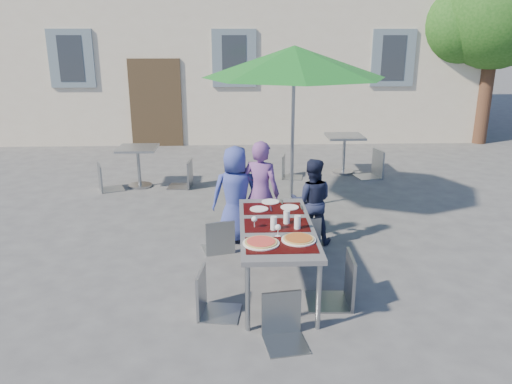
{
  "coord_description": "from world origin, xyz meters",
  "views": [
    {
      "loc": [
        0.01,
        -5.35,
        2.73
      ],
      "look_at": [
        0.26,
        0.63,
        0.85
      ],
      "focal_mm": 35.0,
      "sensor_mm": 36.0,
      "label": 1
    }
  ],
  "objects_px": {
    "dining_table": "(276,230)",
    "chair_0": "(218,216)",
    "cafe_table_0": "(138,160)",
    "child_2": "(312,201)",
    "bg_chair_l_1": "(288,153)",
    "pizza_near_left": "(261,242)",
    "chair_4": "(341,250)",
    "chair_5": "(284,292)",
    "pizza_near_right": "(299,239)",
    "bg_chair_l_0": "(104,161)",
    "chair_3": "(210,267)",
    "child_0": "(236,194)",
    "child_1": "(261,193)",
    "bg_chair_r_0": "(184,158)",
    "patio_umbrella": "(294,63)",
    "chair_2": "(305,213)",
    "chair_1": "(260,210)",
    "cafe_table_1": "(344,147)",
    "bg_chair_r_1": "(374,147)"
  },
  "relations": [
    {
      "from": "child_2",
      "to": "chair_5",
      "type": "distance_m",
      "value": 2.38
    },
    {
      "from": "bg_chair_l_1",
      "to": "chair_0",
      "type": "bearing_deg",
      "value": -109.69
    },
    {
      "from": "cafe_table_0",
      "to": "bg_chair_l_1",
      "type": "xyz_separation_m",
      "value": [
        2.87,
        0.52,
        -0.02
      ]
    },
    {
      "from": "chair_4",
      "to": "child_2",
      "type": "bearing_deg",
      "value": 92.25
    },
    {
      "from": "dining_table",
      "to": "bg_chair_r_1",
      "type": "xyz_separation_m",
      "value": [
        2.32,
        4.55,
        -0.08
      ]
    },
    {
      "from": "cafe_table_0",
      "to": "cafe_table_1",
      "type": "height_order",
      "value": "cafe_table_1"
    },
    {
      "from": "child_0",
      "to": "chair_5",
      "type": "height_order",
      "value": "child_0"
    },
    {
      "from": "chair_1",
      "to": "chair_5",
      "type": "distance_m",
      "value": 2.14
    },
    {
      "from": "child_1",
      "to": "bg_chair_r_1",
      "type": "relative_size",
      "value": 1.37
    },
    {
      "from": "cafe_table_0",
      "to": "cafe_table_1",
      "type": "distance_m",
      "value": 4.14
    },
    {
      "from": "chair_3",
      "to": "bg_chair_l_0",
      "type": "bearing_deg",
      "value": 115.84
    },
    {
      "from": "patio_umbrella",
      "to": "bg_chair_r_1",
      "type": "bearing_deg",
      "value": 45.45
    },
    {
      "from": "chair_4",
      "to": "patio_umbrella",
      "type": "bearing_deg",
      "value": 93.42
    },
    {
      "from": "chair_2",
      "to": "bg_chair_l_1",
      "type": "bearing_deg",
      "value": 87.64
    },
    {
      "from": "pizza_near_left",
      "to": "pizza_near_right",
      "type": "xyz_separation_m",
      "value": [
        0.38,
        0.07,
        -0.0
      ]
    },
    {
      "from": "chair_4",
      "to": "bg_chair_r_0",
      "type": "relative_size",
      "value": 1.08
    },
    {
      "from": "chair_0",
      "to": "chair_5",
      "type": "xyz_separation_m",
      "value": [
        0.66,
        -2.02,
        -0.01
      ]
    },
    {
      "from": "bg_chair_l_0",
      "to": "cafe_table_1",
      "type": "xyz_separation_m",
      "value": [
        4.63,
        1.04,
        0.01
      ]
    },
    {
      "from": "pizza_near_left",
      "to": "chair_3",
      "type": "relative_size",
      "value": 0.4
    },
    {
      "from": "pizza_near_left",
      "to": "bg_chair_l_1",
      "type": "xyz_separation_m",
      "value": [
        0.81,
        5.09,
        -0.26
      ]
    },
    {
      "from": "chair_5",
      "to": "chair_4",
      "type": "bearing_deg",
      "value": 44.81
    },
    {
      "from": "cafe_table_0",
      "to": "chair_5",
      "type": "bearing_deg",
      "value": -66.15
    },
    {
      "from": "pizza_near_right",
      "to": "chair_4",
      "type": "bearing_deg",
      "value": 7.25
    },
    {
      "from": "dining_table",
      "to": "cafe_table_1",
      "type": "bearing_deg",
      "value": 69.84
    },
    {
      "from": "chair_4",
      "to": "chair_5",
      "type": "bearing_deg",
      "value": -135.19
    },
    {
      "from": "cafe_table_0",
      "to": "child_2",
      "type": "bearing_deg",
      "value": -44.41
    },
    {
      "from": "dining_table",
      "to": "pizza_near_left",
      "type": "bearing_deg",
      "value": -110.93
    },
    {
      "from": "child_2",
      "to": "chair_5",
      "type": "height_order",
      "value": "child_2"
    },
    {
      "from": "chair_2",
      "to": "chair_3",
      "type": "relative_size",
      "value": 0.95
    },
    {
      "from": "pizza_near_right",
      "to": "child_0",
      "type": "distance_m",
      "value": 1.93
    },
    {
      "from": "cafe_table_0",
      "to": "chair_1",
      "type": "bearing_deg",
      "value": -54.17
    },
    {
      "from": "chair_4",
      "to": "dining_table",
      "type": "bearing_deg",
      "value": 149.38
    },
    {
      "from": "pizza_near_left",
      "to": "bg_chair_l_1",
      "type": "height_order",
      "value": "bg_chair_l_1"
    },
    {
      "from": "pizza_near_right",
      "to": "bg_chair_r_0",
      "type": "relative_size",
      "value": 0.36
    },
    {
      "from": "patio_umbrella",
      "to": "cafe_table_0",
      "type": "bearing_deg",
      "value": 152.9
    },
    {
      "from": "dining_table",
      "to": "bg_chair_l_1",
      "type": "xyz_separation_m",
      "value": [
        0.61,
        4.57,
        -0.19
      ]
    },
    {
      "from": "bg_chair_r_1",
      "to": "chair_1",
      "type": "bearing_deg",
      "value": -125.35
    },
    {
      "from": "dining_table",
      "to": "child_1",
      "type": "height_order",
      "value": "child_1"
    },
    {
      "from": "patio_umbrella",
      "to": "chair_5",
      "type": "bearing_deg",
      "value": -97.29
    },
    {
      "from": "pizza_near_right",
      "to": "chair_4",
      "type": "xyz_separation_m",
      "value": [
        0.46,
        0.06,
        -0.15
      ]
    },
    {
      "from": "bg_chair_r_0",
      "to": "bg_chair_l_1",
      "type": "relative_size",
      "value": 1.09
    },
    {
      "from": "pizza_near_right",
      "to": "bg_chair_l_0",
      "type": "bearing_deg",
      "value": 125.19
    },
    {
      "from": "chair_2",
      "to": "patio_umbrella",
      "type": "relative_size",
      "value": 0.31
    },
    {
      "from": "chair_0",
      "to": "chair_3",
      "type": "relative_size",
      "value": 0.96
    },
    {
      "from": "dining_table",
      "to": "chair_0",
      "type": "relative_size",
      "value": 2.13
    },
    {
      "from": "pizza_near_left",
      "to": "chair_2",
      "type": "distance_m",
      "value": 1.72
    },
    {
      "from": "child_0",
      "to": "bg_chair_r_0",
      "type": "distance_m",
      "value": 2.78
    },
    {
      "from": "dining_table",
      "to": "bg_chair_l_0",
      "type": "relative_size",
      "value": 1.97
    },
    {
      "from": "child_1",
      "to": "chair_5",
      "type": "distance_m",
      "value": 2.34
    },
    {
      "from": "chair_3",
      "to": "chair_4",
      "type": "relative_size",
      "value": 0.87
    }
  ]
}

